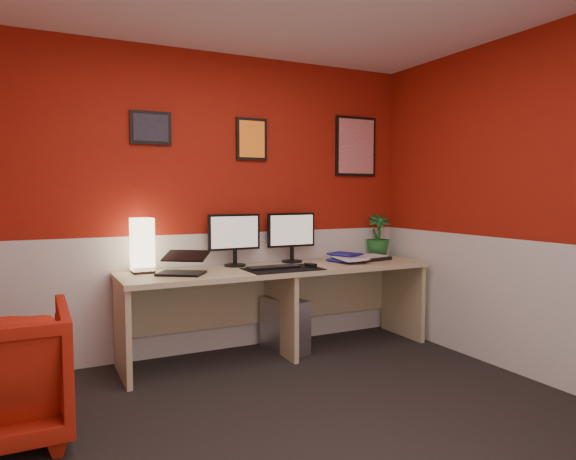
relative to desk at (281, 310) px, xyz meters
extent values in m
cube|color=black|center=(-0.63, -1.41, -0.36)|extent=(4.00, 3.50, 0.01)
cube|color=#9B1A0B|center=(-0.63, 0.34, 0.89)|extent=(4.00, 0.01, 2.50)
cube|color=#9B1A0B|center=(1.37, -1.41, 0.89)|extent=(0.01, 3.50, 2.50)
cube|color=silver|center=(-0.63, 0.34, 0.14)|extent=(4.00, 0.01, 1.00)
cube|color=silver|center=(1.37, -1.41, 0.14)|extent=(0.01, 3.50, 1.00)
cube|color=tan|center=(0.00, 0.00, 0.00)|extent=(2.60, 0.65, 0.73)
cube|color=#FFE5B2|center=(-1.08, 0.18, 0.56)|extent=(0.16, 0.16, 0.40)
cube|color=black|center=(-0.84, -0.03, 0.47)|extent=(0.40, 0.38, 0.22)
cube|color=black|center=(-0.32, 0.21, 0.66)|extent=(0.45, 0.06, 0.58)
cube|color=black|center=(0.22, 0.22, 0.66)|extent=(0.45, 0.06, 0.58)
cube|color=black|center=(-0.04, -0.13, 0.37)|extent=(0.60, 0.38, 0.01)
cube|color=black|center=(-0.10, -0.08, 0.38)|extent=(0.42, 0.15, 0.02)
cube|color=black|center=(0.20, -0.15, 0.39)|extent=(0.07, 0.11, 0.03)
imported|color=navy|center=(0.55, 0.00, 0.38)|extent=(0.27, 0.31, 0.03)
imported|color=silver|center=(0.53, -0.02, 0.41)|extent=(0.28, 0.36, 0.02)
imported|color=navy|center=(0.57, 0.02, 0.43)|extent=(0.28, 0.32, 0.03)
cube|color=black|center=(0.91, 0.04, 0.38)|extent=(0.39, 0.31, 0.03)
imported|color=#19591E|center=(1.14, 0.22, 0.57)|extent=(0.28, 0.28, 0.41)
cube|color=#99999E|center=(0.06, 0.05, -0.14)|extent=(0.30, 0.48, 0.45)
cube|color=black|center=(-0.97, 0.33, 1.49)|extent=(0.32, 0.02, 0.26)
cube|color=orange|center=(-0.12, 0.33, 1.44)|extent=(0.28, 0.02, 0.36)
cube|color=red|center=(0.95, 0.33, 1.42)|extent=(0.44, 0.02, 0.56)
camera|label=1|loc=(-1.83, -3.83, 0.98)|focal=32.32mm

